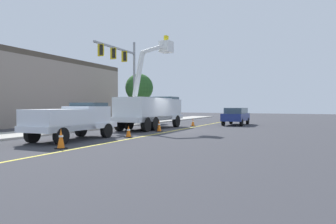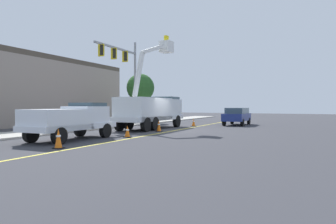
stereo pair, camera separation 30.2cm
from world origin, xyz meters
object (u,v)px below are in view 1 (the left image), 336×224
utility_bucket_truck (151,109)px  traffic_cone_mid_rear (159,126)px  traffic_cone_mid_front (129,131)px  traffic_cone_trailing (193,122)px  traffic_signal_mast (123,66)px  traffic_cone_leading (61,139)px  service_pickup_truck (72,120)px  passing_minivan (236,115)px

utility_bucket_truck → traffic_cone_mid_rear: size_ratio=9.92×
traffic_cone_mid_front → traffic_cone_mid_rear: (4.54, 0.68, 0.07)m
traffic_cone_trailing → traffic_signal_mast: size_ratio=0.09×
traffic_cone_leading → traffic_cone_trailing: size_ratio=1.21×
utility_bucket_truck → traffic_cone_trailing: utility_bucket_truck is taller
service_pickup_truck → passing_minivan: service_pickup_truck is taller
service_pickup_truck → traffic_signal_mast: bearing=25.0°
passing_minivan → traffic_cone_mid_rear: 10.85m
service_pickup_truck → passing_minivan: 18.23m
utility_bucket_truck → traffic_signal_mast: traffic_signal_mast is taller
traffic_signal_mast → passing_minivan: bearing=-51.0°
passing_minivan → traffic_signal_mast: (-6.92, 8.54, 4.59)m
service_pickup_truck → traffic_cone_mid_rear: service_pickup_truck is taller
utility_bucket_truck → traffic_cone_mid_rear: bearing=-135.1°
utility_bucket_truck → service_pickup_truck: bearing=-174.0°
utility_bucket_truck → traffic_cone_leading: 12.49m
service_pickup_truck → traffic_cone_leading: size_ratio=6.52×
traffic_signal_mast → traffic_cone_leading: bearing=-151.7°
traffic_cone_mid_front → traffic_cone_leading: bearing=-174.9°
traffic_cone_mid_rear → traffic_cone_trailing: 6.62m
utility_bucket_truck → traffic_cone_mid_rear: 3.11m
traffic_cone_mid_front → traffic_cone_mid_rear: bearing=8.5°
traffic_cone_mid_front → traffic_cone_mid_rear: size_ratio=0.84×
traffic_signal_mast → traffic_cone_mid_rear: bearing=-120.6°
passing_minivan → traffic_signal_mast: size_ratio=0.61×
service_pickup_truck → passing_minivan: (17.91, -3.41, -0.15)m
passing_minivan → traffic_cone_mid_rear: passing_minivan is taller
traffic_cone_trailing → traffic_signal_mast: 8.29m
traffic_cone_mid_front → traffic_signal_mast: bearing=39.9°
utility_bucket_truck → traffic_cone_trailing: 5.00m
traffic_cone_leading → traffic_cone_mid_front: bearing=5.1°
traffic_cone_mid_rear → traffic_cone_trailing: size_ratio=1.16×
traffic_cone_leading → passing_minivan: bearing=-3.3°
service_pickup_truck → traffic_cone_mid_rear: 7.45m
passing_minivan → traffic_cone_mid_front: (-15.11, 1.68, -0.62)m
utility_bucket_truck → traffic_cone_trailing: (4.57, -1.59, -1.26)m
traffic_cone_mid_rear → service_pickup_truck: bearing=171.9°
traffic_cone_trailing → traffic_signal_mast: bearing=117.2°
service_pickup_truck → traffic_cone_leading: (-2.64, -2.21, -0.68)m
traffic_cone_mid_rear → traffic_signal_mast: bearing=59.4°
traffic_cone_trailing → utility_bucket_truck: bearing=160.8°
passing_minivan → traffic_cone_mid_front: bearing=173.6°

